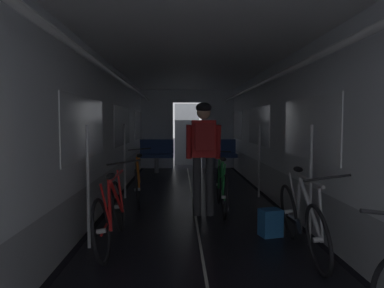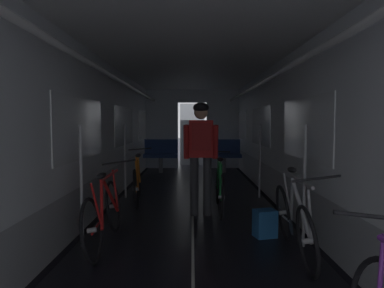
{
  "view_description": "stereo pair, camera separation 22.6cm",
  "coord_description": "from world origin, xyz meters",
  "views": [
    {
      "loc": [
        -0.24,
        -1.81,
        1.42
      ],
      "look_at": [
        0.0,
        4.9,
        1.01
      ],
      "focal_mm": 32.46,
      "sensor_mm": 36.0,
      "label": 1
    },
    {
      "loc": [
        -0.01,
        -1.81,
        1.42
      ],
      "look_at": [
        0.0,
        4.9,
        1.01
      ],
      "focal_mm": 32.46,
      "sensor_mm": 36.0,
      "label": 2
    }
  ],
  "objects": [
    {
      "name": "bench_seat_far_left",
      "position": [
        -0.9,
        8.07,
        0.57
      ],
      "size": [
        0.98,
        0.51,
        0.95
      ],
      "color": "gray",
      "rests_on": "ground"
    },
    {
      "name": "bicycle_green_in_aisle",
      "position": [
        0.43,
        3.69,
        0.38
      ],
      "size": [
        0.44,
        1.69,
        0.94
      ],
      "color": "black",
      "rests_on": "ground"
    },
    {
      "name": "bicycle_silver",
      "position": [
        1.08,
        1.84,
        0.38
      ],
      "size": [
        0.44,
        1.69,
        0.95
      ],
      "color": "black",
      "rests_on": "ground"
    },
    {
      "name": "person_cyclist_aisle",
      "position": [
        0.13,
        3.43,
        1.07
      ],
      "size": [
        0.53,
        0.39,
        1.73
      ],
      "color": "#2D2D33",
      "rests_on": "ground"
    },
    {
      "name": "bench_seat_far_right",
      "position": [
        0.9,
        8.07,
        0.57
      ],
      "size": [
        0.98,
        0.51,
        0.95
      ],
      "color": "gray",
      "rests_on": "ground"
    },
    {
      "name": "bicycle_red",
      "position": [
        -1.03,
        2.15,
        0.38
      ],
      "size": [
        0.44,
        1.69,
        0.96
      ],
      "color": "black",
      "rests_on": "ground"
    },
    {
      "name": "backpack_on_floor",
      "position": [
        0.9,
        2.44,
        0.17
      ],
      "size": [
        0.3,
        0.26,
        0.34
      ],
      "primitive_type": "cube",
      "rotation": [
        0.0,
        0.0,
        0.26
      ],
      "color": "#1E5693",
      "rests_on": "ground"
    },
    {
      "name": "train_car_shell",
      "position": [
        -0.0,
        3.6,
        1.7
      ],
      "size": [
        3.14,
        12.34,
        2.57
      ],
      "color": "black",
      "rests_on": "ground"
    },
    {
      "name": "bicycle_orange",
      "position": [
        -0.99,
        4.31,
        0.38
      ],
      "size": [
        0.44,
        1.69,
        0.95
      ],
      "color": "black",
      "rests_on": "ground"
    }
  ]
}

